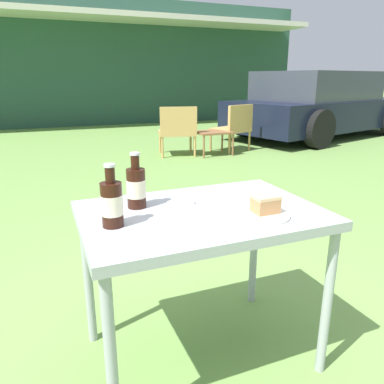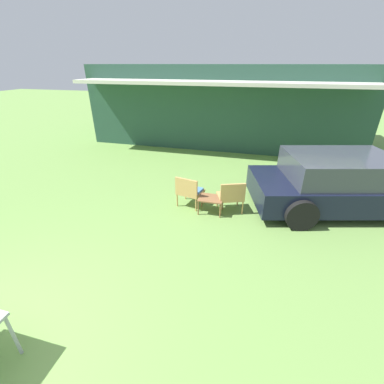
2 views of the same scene
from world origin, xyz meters
TOP-DOWN VIEW (x-y plane):
  - ground_plane at (0.00, 0.00)m, footprint 60.00×60.00m
  - cabin_building at (1.32, 10.85)m, footprint 10.90×5.20m
  - parked_car at (4.98, 5.19)m, footprint 4.56×2.83m
  - wicker_chair_cushioned at (1.47, 4.34)m, footprint 0.67×0.60m
  - wicker_chair_plain at (2.49, 4.32)m, footprint 0.71×0.66m
  - garden_side_table at (2.04, 4.18)m, footprint 0.56×0.43m
  - patio_table at (0.00, 0.00)m, footprint 0.96×0.65m
  - cake_on_plate at (0.20, -0.14)m, footprint 0.24×0.24m
  - cola_bottle_near at (-0.23, 0.14)m, footprint 0.08×0.08m
  - cola_bottle_far at (-0.36, -0.03)m, footprint 0.08×0.08m
  - fork at (0.14, -0.13)m, footprint 0.16×0.07m
  - loose_bottle_cap at (0.00, 0.10)m, footprint 0.03×0.03m

SIDE VIEW (x-z plane):
  - ground_plane at x=0.00m, z-range 0.00..0.00m
  - garden_side_table at x=2.04m, z-range 0.15..0.53m
  - wicker_chair_cushioned at x=1.47m, z-range 0.04..0.83m
  - wicker_chair_plain at x=2.49m, z-range 0.04..0.83m
  - patio_table at x=0.00m, z-range 0.28..0.98m
  - parked_car at x=4.98m, z-range -0.02..1.32m
  - fork at x=0.14m, z-range 0.70..0.71m
  - loose_bottle_cap at x=0.00m, z-range 0.70..0.71m
  - cake_on_plate at x=0.20m, z-range 0.68..0.76m
  - cola_bottle_near at x=-0.23m, z-range 0.67..0.90m
  - cola_bottle_far at x=-0.36m, z-range 0.67..0.90m
  - cabin_building at x=1.32m, z-range 0.01..3.17m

